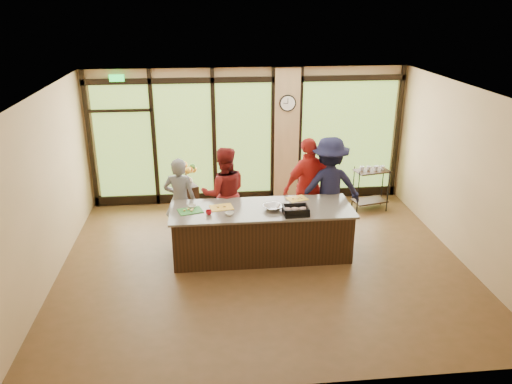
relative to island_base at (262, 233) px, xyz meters
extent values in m
plane|color=#50371C|center=(0.00, -0.30, -0.44)|extent=(7.00, 7.00, 0.00)
plane|color=white|center=(0.00, -0.30, 2.56)|extent=(7.00, 7.00, 0.00)
plane|color=tan|center=(0.00, 2.70, 1.06)|extent=(7.00, 0.00, 7.00)
plane|color=tan|center=(-3.50, -0.30, 1.06)|extent=(0.00, 6.00, 6.00)
plane|color=tan|center=(3.50, -0.30, 1.06)|extent=(0.00, 6.00, 6.00)
cube|color=tan|center=(0.85, 2.64, 1.06)|extent=(0.55, 0.12, 3.00)
cube|color=black|center=(0.00, 2.65, 2.31)|extent=(6.90, 0.08, 0.12)
cube|color=black|center=(0.00, 2.65, -0.32)|extent=(6.90, 0.08, 0.20)
cube|color=#19D83F|center=(-2.70, 2.60, 2.39)|extent=(0.30, 0.04, 0.14)
cube|color=#426E26|center=(-2.70, 2.67, 1.01)|extent=(1.20, 0.02, 2.50)
cube|color=#426E26|center=(-1.40, 2.67, 1.01)|extent=(1.20, 0.02, 2.50)
cube|color=#426E26|center=(-0.10, 2.67, 1.01)|extent=(1.20, 0.02, 2.50)
cube|color=#426E26|center=(2.25, 2.67, 1.01)|extent=(2.10, 0.02, 2.50)
cube|color=black|center=(-3.40, 2.65, 1.06)|extent=(0.08, 0.08, 3.00)
cube|color=black|center=(-2.05, 2.65, 1.06)|extent=(0.08, 0.08, 3.00)
cube|color=black|center=(-0.75, 2.65, 1.06)|extent=(0.08, 0.08, 3.00)
cube|color=black|center=(0.55, 2.65, 1.06)|extent=(0.08, 0.08, 3.00)
cube|color=black|center=(1.15, 2.65, 1.06)|extent=(0.08, 0.08, 3.00)
cube|color=black|center=(3.40, 2.65, 1.06)|extent=(0.08, 0.08, 3.00)
cube|color=black|center=(0.00, 0.00, 0.00)|extent=(3.10, 1.00, 0.88)
cube|color=slate|center=(0.00, 0.00, 0.46)|extent=(3.20, 1.10, 0.04)
cylinder|color=black|center=(0.85, 2.57, 1.81)|extent=(0.36, 0.04, 0.36)
cylinder|color=white|center=(0.85, 2.55, 1.81)|extent=(0.31, 0.01, 0.31)
cube|color=black|center=(0.85, 2.55, 1.86)|extent=(0.01, 0.00, 0.11)
cube|color=black|center=(0.80, 2.55, 1.81)|extent=(0.09, 0.00, 0.01)
imported|color=slate|center=(-1.45, 0.71, 0.39)|extent=(0.67, 0.51, 1.67)
imported|color=maroon|center=(-0.62, 0.80, 0.47)|extent=(0.93, 0.74, 1.82)
imported|color=#B4221B|center=(1.01, 0.85, 0.53)|extent=(1.23, 0.90, 1.93)
imported|color=#161732|center=(1.38, 0.74, 0.54)|extent=(1.30, 0.78, 1.96)
cube|color=black|center=(0.54, -0.33, 0.52)|extent=(0.44, 0.35, 0.08)
imported|color=silver|center=(0.19, -0.09, 0.52)|extent=(0.42, 0.42, 0.08)
cube|color=#307F2E|center=(-1.24, 0.00, 0.49)|extent=(0.47, 0.40, 0.01)
cube|color=gold|center=(-0.70, 0.10, 0.49)|extent=(0.44, 0.36, 0.01)
cube|color=gold|center=(0.69, 0.37, 0.49)|extent=(0.42, 0.36, 0.01)
imported|color=white|center=(-1.22, 0.15, 0.50)|extent=(0.20, 0.20, 0.05)
imported|color=white|center=(-0.58, -0.24, 0.50)|extent=(0.18, 0.18, 0.05)
imported|color=white|center=(0.44, 0.12, 0.50)|extent=(0.13, 0.13, 0.03)
imported|color=#AB111C|center=(-0.93, -0.18, 0.52)|extent=(0.12, 0.12, 0.08)
cube|color=black|center=(-1.36, 1.68, -0.05)|extent=(0.51, 0.51, 0.78)
imported|color=olive|center=(-1.36, 1.68, 0.47)|extent=(0.30, 0.30, 0.26)
cube|color=black|center=(2.61, 1.89, -0.25)|extent=(0.80, 0.56, 0.03)
cube|color=black|center=(2.61, 1.89, 0.44)|extent=(0.80, 0.56, 0.03)
cylinder|color=black|center=(2.28, 1.70, 0.03)|extent=(0.02, 0.02, 0.93)
cylinder|color=black|center=(2.94, 1.70, 0.03)|extent=(0.02, 0.02, 0.93)
cylinder|color=black|center=(2.28, 2.07, 0.03)|extent=(0.02, 0.02, 0.93)
cylinder|color=black|center=(2.94, 2.07, 0.03)|extent=(0.02, 0.02, 0.93)
imported|color=silver|center=(2.38, 1.89, 0.50)|extent=(0.12, 0.12, 0.10)
imported|color=silver|center=(2.54, 1.89, 0.50)|extent=(0.12, 0.12, 0.10)
imported|color=silver|center=(2.69, 1.89, 0.50)|extent=(0.12, 0.12, 0.10)
imported|color=silver|center=(2.84, 1.89, 0.50)|extent=(0.12, 0.12, 0.10)
camera|label=1|loc=(-0.93, -7.98, 3.91)|focal=35.00mm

